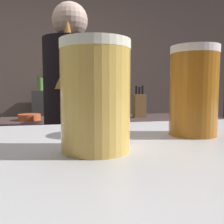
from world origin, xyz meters
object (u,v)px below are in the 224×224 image
at_px(bottle_soy, 54,82).
at_px(pint_glass_far, 93,97).
at_px(bottle_olive_oil, 40,82).
at_px(bartender, 71,116).
at_px(mixing_bowl, 29,117).
at_px(bottle_hot_sauce, 45,85).
at_px(pint_glass_near, 192,91).
at_px(chefs_knife, 102,119).
at_px(knife_block, 139,105).

bearing_deg(bottle_soy, pint_glass_far, -89.19).
relative_size(bottle_soy, bottle_olive_oil, 1.04).
relative_size(bartender, bottle_olive_oil, 6.54).
xyz_separation_m(mixing_bowl, bottle_hot_sauce, (0.09, 1.20, 0.27)).
xyz_separation_m(pint_glass_near, bottle_hot_sauce, (-0.32, 2.93, 0.05)).
bearing_deg(bottle_hot_sauce, chefs_knife, -68.74).
bearing_deg(bottle_hot_sauce, mixing_bowl, -94.05).
xyz_separation_m(bottle_soy, bottle_olive_oil, (-0.17, -0.12, -0.00)).
height_order(mixing_bowl, pint_glass_near, pint_glass_near).
bearing_deg(pint_glass_far, pint_glass_near, 21.43).
height_order(bartender, bottle_hot_sauce, bartender).
height_order(knife_block, bottle_olive_oil, bottle_olive_oil).
distance_m(chefs_knife, bottle_hot_sauce, 1.40).
height_order(mixing_bowl, bottle_hot_sauce, bottle_hot_sauce).
xyz_separation_m(knife_block, bottle_soy, (-0.71, 1.20, 0.22)).
height_order(chefs_knife, bottle_olive_oil, bottle_olive_oil).
relative_size(pint_glass_far, bottle_olive_oil, 0.50).
bearing_deg(pint_glass_far, bartender, 87.55).
distance_m(bartender, pint_glass_near, 1.27).
xyz_separation_m(bartender, pint_glass_far, (-0.06, -1.32, 0.17)).
bearing_deg(bottle_soy, chefs_knife, -73.12).
distance_m(bartender, mixing_bowl, 0.56).
relative_size(bottle_soy, bottle_hot_sauce, 1.44).
height_order(pint_glass_near, bottle_soy, bottle_soy).
distance_m(pint_glass_near, bottle_hot_sauce, 2.95).
relative_size(mixing_bowl, bottle_olive_oil, 0.69).
bearing_deg(knife_block, mixing_bowl, 179.00).
relative_size(bartender, chefs_knife, 6.94).
bearing_deg(bottle_soy, knife_block, -59.18).
bearing_deg(mixing_bowl, bottle_hot_sauce, 85.95).
distance_m(chefs_knife, pint_glass_near, 1.68).
bearing_deg(chefs_knife, pint_glass_near, -117.86).
height_order(knife_block, pint_glass_near, pint_glass_near).
bearing_deg(bartender, chefs_knife, -22.85).
distance_m(bartender, bottle_soy, 1.68).
relative_size(bartender, knife_block, 6.06).
xyz_separation_m(knife_block, mixing_bowl, (-0.92, 0.02, -0.08)).
bearing_deg(bottle_hot_sauce, pint_glass_far, -86.98).
relative_size(mixing_bowl, pint_glass_far, 1.39).
relative_size(bartender, mixing_bowl, 9.53).
distance_m(knife_block, pint_glass_far, 1.90).
bearing_deg(knife_block, pint_glass_near, -106.58).
bearing_deg(bottle_soy, pint_glass_near, -85.96).
height_order(pint_glass_near, pint_glass_far, pint_glass_near).
relative_size(chefs_knife, bottle_olive_oil, 0.94).
height_order(bartender, knife_block, bartender).
xyz_separation_m(bartender, knife_block, (0.62, 0.46, 0.03)).
height_order(knife_block, pint_glass_far, pint_glass_far).
xyz_separation_m(pint_glass_near, pint_glass_far, (-0.16, -0.06, -0.00)).
xyz_separation_m(bartender, chefs_knife, (0.28, 0.40, -0.07)).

